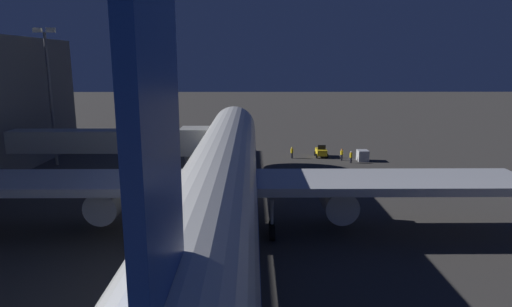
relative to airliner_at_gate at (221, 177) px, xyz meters
The scene contains 11 objects.
ground_plane 13.86m from the airliner_at_gate, 90.00° to the right, with size 320.00×320.00×0.00m, color #383533.
airliner_at_gate is the anchor object (origin of this frame).
jet_bridge 19.91m from the airliner_at_gate, 51.93° to the right, with size 22.97×3.40×7.09m.
apron_floodlight_mast 37.62m from the airliner_at_gate, 46.76° to the right, with size 2.90×0.50×18.98m.
baggage_tug_spare 34.99m from the airliner_at_gate, 112.42° to the right, with size 1.86×2.68×1.95m.
baggage_container_near_belt 35.22m from the airliner_at_gate, 122.97° to the right, with size 1.55×1.76×1.61m, color #B7BABF.
ground_crew_near_nose_gear 33.85m from the airliner_at_gate, 118.31° to the right, with size 0.40×0.40×1.80m.
ground_crew_marshaller_fwd 32.60m from the airliner_at_gate, 105.45° to the right, with size 0.40×0.40×1.78m.
ground_crew_under_port_wing 33.00m from the airliner_at_gate, 121.24° to the right, with size 0.40×0.40×1.78m.
traffic_cone_nose_port 28.88m from the airliner_at_gate, 94.44° to the right, with size 0.36×0.36×0.55m, color orange.
traffic_cone_nose_starboard 28.88m from the airliner_at_gate, 85.56° to the right, with size 0.36×0.36×0.55m, color orange.
Camera 1 is at (-2.56, 46.87, 14.76)m, focal length 30.68 mm.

